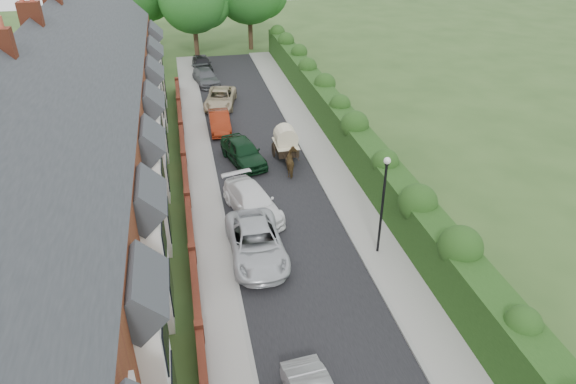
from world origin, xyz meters
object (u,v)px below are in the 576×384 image
(horse_cart, at_px, (286,141))
(car_red, at_px, (220,122))
(car_green, at_px, (243,152))
(car_beige, at_px, (220,98))
(car_grey, at_px, (206,77))
(horse, at_px, (292,163))
(car_white, at_px, (252,202))
(car_black, at_px, (202,63))
(lamppost, at_px, (384,194))
(car_silver_b, at_px, (256,243))

(horse_cart, bearing_deg, car_red, 123.02)
(car_green, bearing_deg, car_beige, 78.55)
(car_grey, distance_m, horse, 18.78)
(car_green, height_order, horse, car_green)
(horse, bearing_deg, car_red, -59.25)
(horse_cart, bearing_deg, car_white, -117.51)
(car_white, height_order, car_green, car_green)
(car_beige, distance_m, horse, 12.88)
(car_green, relative_size, car_beige, 0.94)
(car_beige, height_order, car_grey, car_beige)
(car_beige, bearing_deg, horse, -63.08)
(car_white, xyz_separation_m, horse, (3.08, 3.96, 0.03))
(car_green, distance_m, car_black, 20.29)
(car_red, distance_m, horse, 8.51)
(lamppost, relative_size, car_red, 1.26)
(car_silver_b, distance_m, car_grey, 26.11)
(car_green, height_order, car_grey, car_green)
(lamppost, bearing_deg, car_black, 101.29)
(car_green, xyz_separation_m, horse, (2.73, -2.14, -0.02))
(horse, bearing_deg, car_grey, -73.11)
(car_white, distance_m, car_black, 26.37)
(car_grey, height_order, horse, horse)
(car_red, xyz_separation_m, horse, (3.71, -7.66, 0.09))
(car_silver_b, height_order, car_white, car_silver_b)
(car_white, height_order, car_red, car_white)
(car_red, height_order, car_grey, car_red)
(car_white, relative_size, horse_cart, 1.55)
(car_silver_b, distance_m, car_red, 15.39)
(car_silver_b, relative_size, horse_cart, 1.67)
(car_silver_b, height_order, car_beige, car_silver_b)
(car_green, height_order, car_beige, car_green)
(horse, bearing_deg, car_white, 57.05)
(car_green, xyz_separation_m, car_beige, (-0.44, 10.34, -0.11))
(lamppost, xyz_separation_m, car_beige, (-5.44, 21.21, -2.62))
(car_green, distance_m, car_beige, 10.35)
(car_red, relative_size, horse_cart, 1.26)
(car_silver_b, relative_size, car_black, 1.29)
(car_green, xyz_separation_m, horse_cart, (2.73, -0.18, 0.56))
(car_black, bearing_deg, lamppost, -82.09)
(car_red, relative_size, horse, 2.26)
(lamppost, xyz_separation_m, car_green, (-5.00, 10.86, -2.52))
(lamppost, height_order, horse, lamppost)
(car_white, xyz_separation_m, horse_cart, (3.08, 5.92, 0.61))
(car_red, distance_m, car_black, 14.73)
(lamppost, xyz_separation_m, car_grey, (-6.16, 27.10, -2.65))
(lamppost, relative_size, car_green, 1.12)
(car_white, bearing_deg, car_beige, 76.53)
(car_red, bearing_deg, car_black, 91.85)
(car_black, relative_size, horse_cart, 1.30)
(car_green, bearing_deg, car_white, -107.15)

